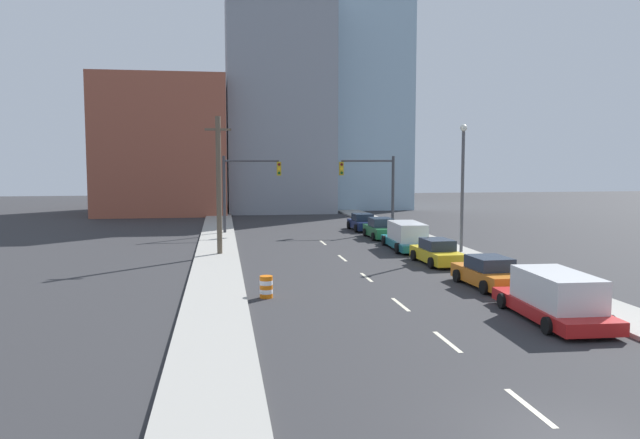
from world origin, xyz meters
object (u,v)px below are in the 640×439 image
Objects in this scene: street_lamp at (463,179)px; box_truck_teal at (407,236)px; sedan_orange at (489,273)px; traffic_barrel at (266,287)px; traffic_signal_right at (377,183)px; box_truck_red at (555,298)px; utility_pole_left_mid at (219,185)px; traffic_signal_left at (241,183)px; sedan_green at (381,229)px; sedan_navy at (362,223)px; sedan_yellow at (437,253)px.

street_lamp is 5.40m from box_truck_teal.
sedan_orange is (-2.66, -10.11, -4.08)m from street_lamp.
traffic_barrel is at bearing -125.09° from box_truck_teal.
traffic_signal_right is 1.02× the size of box_truck_red.
traffic_signal_left is at bearing 81.65° from utility_pole_left_mid.
sedan_orange is at bearing 3.67° from traffic_barrel.
traffic_signal_right is 1.35× the size of sedan_orange.
sedan_orange is (-0.53, -23.26, -3.44)m from traffic_signal_right.
traffic_signal_left is 1.35× the size of sedan_orange.
sedan_green is at bearing 93.74° from box_truck_teal.
box_truck_teal is at bearing -45.20° from traffic_signal_left.
street_lamp is (13.08, 10.78, 4.26)m from traffic_barrel.
utility_pole_left_mid is at bearing 126.65° from box_truck_red.
traffic_signal_right is at bearing 90.87° from box_truck_red.
box_truck_teal is at bearing -89.75° from sedan_navy.
sedan_orange is 1.06× the size of sedan_navy.
sedan_orange is 24.38m from sedan_navy.
street_lamp is 1.86× the size of sedan_navy.
sedan_green is (-0.28, 18.91, 0.04)m from sedan_orange.
traffic_signal_left is 6.61× the size of traffic_barrel.
utility_pole_left_mid is 17.85m from sedan_navy.
street_lamp is (13.37, -13.15, 0.63)m from traffic_signal_left.
sedan_green is at bearing 30.88° from utility_pole_left_mid.
sedan_orange is 12.63m from box_truck_teal.
traffic_signal_right is 26.56m from traffic_barrel.
box_truck_red reaches higher than box_truck_teal.
sedan_orange is at bearing -86.73° from box_truck_teal.
utility_pole_left_mid is 17.43m from sedan_orange.
traffic_barrel is 17.48m from street_lamp.
sedan_green is at bearing 88.05° from sedan_orange.
utility_pole_left_mid reaches higher than sedan_navy.
street_lamp is (2.13, -13.15, 0.63)m from traffic_signal_right.
street_lamp is at bearing 48.40° from sedan_yellow.
sedan_orange is (10.71, -23.26, -3.44)m from traffic_signal_left.
traffic_signal_left is at bearing 180.00° from traffic_signal_right.
street_lamp is 1.78× the size of sedan_green.
street_lamp is at bearing -80.80° from traffic_signal_right.
sedan_navy is (9.95, 25.05, 0.18)m from traffic_barrel.
traffic_signal_left is 1.02× the size of box_truck_red.
box_truck_teal is (-0.68, -10.63, -3.22)m from traffic_signal_right.
box_truck_red is at bearing -92.48° from sedan_yellow.
sedan_navy is (10.24, 1.12, -3.44)m from traffic_signal_left.
street_lamp reaches higher than sedan_orange.
street_lamp reaches higher than sedan_navy.
traffic_barrel is 16.80m from box_truck_teal.
box_truck_red is at bearing -94.98° from sedan_orange.
traffic_signal_right is 29.65m from box_truck_red.
traffic_signal_left is 15.32m from box_truck_teal.
sedan_green reaches higher than traffic_barrel.
box_truck_red is 12.93m from sedan_yellow.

